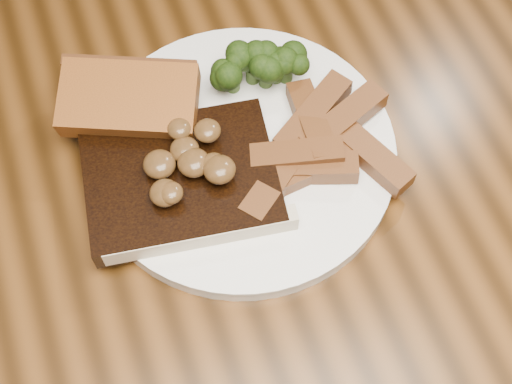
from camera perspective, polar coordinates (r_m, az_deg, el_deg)
The scene contains 8 objects.
dining_table at distance 0.68m, azimuth 1.63°, elevation -5.17°, with size 1.60×0.90×0.75m.
plate at distance 0.62m, azimuth -1.09°, elevation 3.08°, with size 0.26×0.26×0.01m, color white.
steak at distance 0.59m, azimuth -6.01°, elevation 0.96°, with size 0.15×0.12×0.02m, color black.
steak_bone at distance 0.57m, azimuth -4.41°, elevation -3.59°, with size 0.15×0.01×0.02m, color beige.
mushroom_pile at distance 0.57m, azimuth -5.77°, elevation 2.97°, with size 0.07×0.07×0.03m, color brown, non-canonical shape.
garlic_bread at distance 0.63m, azimuth -9.83°, elevation 6.17°, with size 0.11×0.06×0.02m, color #924D1A.
potato_wedges at distance 0.61m, azimuth 4.12°, elevation 4.44°, with size 0.11×0.11×0.02m, color brown, non-canonical shape.
broccoli_cluster at distance 0.64m, azimuth 0.79°, elevation 10.00°, with size 0.07×0.07×0.04m, color #24370C, non-canonical shape.
Camera 1 is at (-0.11, -0.24, 1.29)m, focal length 50.00 mm.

